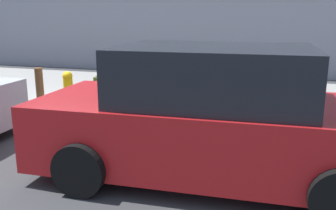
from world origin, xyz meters
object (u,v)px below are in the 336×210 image
at_px(bollard_post, 40,87).
at_px(suitcase_teal_0, 223,100).
at_px(fire_hydrant, 68,88).
at_px(parked_car_red_0, 213,118).
at_px(suitcase_silver_2, 169,97).
at_px(suitcase_navy_3, 147,96).
at_px(suitcase_red_4, 125,94).
at_px(suitcase_black_1, 195,102).
at_px(suitcase_olive_5, 105,93).

bearing_deg(bollard_post, suitcase_teal_0, -177.65).
relative_size(fire_hydrant, parked_car_red_0, 0.16).
bearing_deg(suitcase_silver_2, fire_hydrant, 0.21).
relative_size(suitcase_silver_2, parked_car_red_0, 0.21).
distance_m(suitcase_teal_0, fire_hydrant, 3.30).
distance_m(fire_hydrant, bollard_post, 0.62).
height_order(suitcase_navy_3, suitcase_red_4, suitcase_red_4).
xyz_separation_m(suitcase_teal_0, suitcase_navy_3, (1.54, -0.05, -0.03)).
height_order(suitcase_teal_0, suitcase_black_1, suitcase_black_1).
bearing_deg(suitcase_red_4, suitcase_navy_3, -177.65).
distance_m(suitcase_black_1, parked_car_red_0, 2.49).
bearing_deg(suitcase_black_1, suitcase_navy_3, -1.88).
relative_size(suitcase_teal_0, suitcase_red_4, 1.04).
relative_size(suitcase_olive_5, fire_hydrant, 0.98).
xyz_separation_m(suitcase_black_1, parked_car_red_0, (-0.77, 2.34, 0.38)).
height_order(suitcase_navy_3, bollard_post, bollard_post).
bearing_deg(suitcase_teal_0, suitcase_olive_5, 0.56).
distance_m(suitcase_teal_0, bollard_post, 3.90).
bearing_deg(bollard_post, suitcase_olive_5, -174.65).
bearing_deg(parked_car_red_0, suitcase_red_4, -46.51).
height_order(suitcase_silver_2, parked_car_red_0, parked_car_red_0).
xyz_separation_m(suitcase_silver_2, parked_car_red_0, (-1.30, 2.32, 0.30)).
xyz_separation_m(suitcase_navy_3, suitcase_red_4, (0.46, 0.02, 0.01)).
relative_size(suitcase_black_1, fire_hydrant, 1.03).
distance_m(suitcase_olive_5, fire_hydrant, 0.86).
relative_size(suitcase_teal_0, parked_car_red_0, 0.16).
bearing_deg(bollard_post, suitcase_red_4, -174.12).
distance_m(suitcase_red_4, parked_car_red_0, 3.26).
height_order(suitcase_red_4, suitcase_olive_5, suitcase_olive_5).
distance_m(suitcase_red_4, bollard_post, 1.90).
bearing_deg(suitcase_olive_5, bollard_post, 5.35).
bearing_deg(suitcase_olive_5, fire_hydrant, -0.90).
relative_size(suitcase_navy_3, bollard_post, 0.85).
bearing_deg(suitcase_red_4, fire_hydrant, 1.99).
xyz_separation_m(suitcase_teal_0, bollard_post, (3.90, 0.16, 0.06)).
bearing_deg(suitcase_teal_0, fire_hydrant, 0.18).
distance_m(suitcase_silver_2, suitcase_red_4, 0.94).
bearing_deg(parked_car_red_0, suitcase_black_1, -71.74).
relative_size(suitcase_black_1, suitcase_navy_3, 1.11).
bearing_deg(suitcase_teal_0, bollard_post, 2.35).
xyz_separation_m(suitcase_silver_2, suitcase_olive_5, (1.37, 0.02, -0.00)).
xyz_separation_m(suitcase_silver_2, bollard_post, (2.83, 0.16, 0.07)).
relative_size(suitcase_black_1, bollard_post, 0.95).
bearing_deg(suitcase_black_1, fire_hydrant, 0.64).
bearing_deg(suitcase_teal_0, parked_car_red_0, 95.65).
distance_m(suitcase_silver_2, fire_hydrant, 2.23).
bearing_deg(parked_car_red_0, suitcase_olive_5, -40.69).
distance_m(suitcase_black_1, fire_hydrant, 2.76).
bearing_deg(suitcase_olive_5, suitcase_teal_0, -179.44).
relative_size(suitcase_teal_0, suitcase_olive_5, 1.02).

